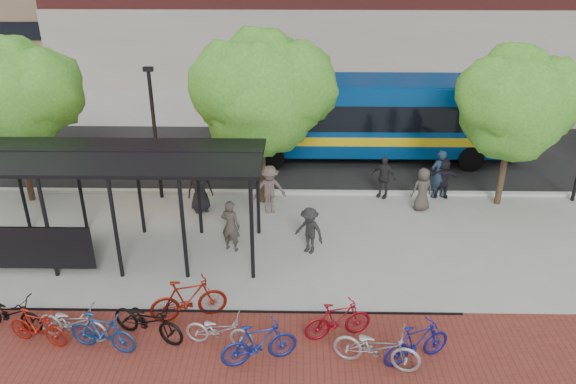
{
  "coord_description": "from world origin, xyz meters",
  "views": [
    {
      "loc": [
        -1.69,
        -16.07,
        9.74
      ],
      "look_at": [
        -1.99,
        0.82,
        1.6
      ],
      "focal_mm": 35.0,
      "sensor_mm": 36.0,
      "label": 1
    }
  ],
  "objects_px": {
    "lamp_post_left": "(155,131)",
    "bike_11": "(417,343)",
    "tree_a": "(12,93)",
    "bike_5": "(188,299)",
    "pedestrian_0": "(200,187)",
    "pedestrian_1": "(231,226)",
    "tree_c": "(517,100)",
    "bike_6": "(219,330)",
    "bike_4": "(148,320)",
    "bike_9": "(338,320)",
    "pedestrian_7": "(439,174)",
    "bike_3": "(102,332)",
    "bike_10": "(377,347)",
    "pedestrian_5": "(442,178)",
    "bike_1": "(37,327)",
    "bike_2": "(72,322)",
    "bike_7": "(259,343)",
    "pedestrian_3": "(270,190)",
    "pedestrian_4": "(383,177)",
    "pedestrian_6": "(422,189)",
    "tree_b": "(263,88)",
    "pedestrian_9": "(309,231)",
    "bus_shelter": "(86,168)",
    "bus": "(370,114)",
    "bike_0": "(10,313)"
  },
  "relations": [
    {
      "from": "lamp_post_left",
      "to": "bike_11",
      "type": "relative_size",
      "value": 2.79
    },
    {
      "from": "tree_a",
      "to": "bike_5",
      "type": "relative_size",
      "value": 2.98
    },
    {
      "from": "pedestrian_0",
      "to": "pedestrian_1",
      "type": "bearing_deg",
      "value": -81.33
    },
    {
      "from": "tree_c",
      "to": "bike_6",
      "type": "xyz_separation_m",
      "value": [
        -9.72,
        -8.22,
        -3.59
      ]
    },
    {
      "from": "bike_4",
      "to": "tree_a",
      "type": "bearing_deg",
      "value": 61.37
    },
    {
      "from": "bike_5",
      "to": "bike_9",
      "type": "bearing_deg",
      "value": -116.34
    },
    {
      "from": "bike_11",
      "to": "pedestrian_7",
      "type": "height_order",
      "value": "pedestrian_7"
    },
    {
      "from": "bike_3",
      "to": "bike_9",
      "type": "height_order",
      "value": "bike_3"
    },
    {
      "from": "bike_10",
      "to": "pedestrian_5",
      "type": "distance_m",
      "value": 10.04
    },
    {
      "from": "pedestrian_0",
      "to": "pedestrian_5",
      "type": "bearing_deg",
      "value": -10.89
    },
    {
      "from": "bike_1",
      "to": "pedestrian_0",
      "type": "height_order",
      "value": "pedestrian_0"
    },
    {
      "from": "bike_2",
      "to": "bike_7",
      "type": "bearing_deg",
      "value": -88.15
    },
    {
      "from": "tree_a",
      "to": "pedestrian_3",
      "type": "height_order",
      "value": "tree_a"
    },
    {
      "from": "pedestrian_4",
      "to": "pedestrian_6",
      "type": "relative_size",
      "value": 1.02
    },
    {
      "from": "tree_b",
      "to": "pedestrian_9",
      "type": "distance_m",
      "value": 5.46
    },
    {
      "from": "bike_4",
      "to": "pedestrian_7",
      "type": "xyz_separation_m",
      "value": [
        9.26,
        8.43,
        0.42
      ]
    },
    {
      "from": "pedestrian_3",
      "to": "pedestrian_5",
      "type": "xyz_separation_m",
      "value": [
        6.62,
        1.41,
        -0.1
      ]
    },
    {
      "from": "tree_c",
      "to": "bus_shelter",
      "type": "bearing_deg",
      "value": -164.94
    },
    {
      "from": "bike_3",
      "to": "pedestrian_5",
      "type": "distance_m",
      "value": 13.72
    },
    {
      "from": "pedestrian_3",
      "to": "pedestrian_7",
      "type": "height_order",
      "value": "pedestrian_7"
    },
    {
      "from": "bike_10",
      "to": "bike_1",
      "type": "bearing_deg",
      "value": 101.65
    },
    {
      "from": "bike_11",
      "to": "pedestrian_9",
      "type": "bearing_deg",
      "value": 3.41
    },
    {
      "from": "tree_c",
      "to": "bike_10",
      "type": "relative_size",
      "value": 2.79
    },
    {
      "from": "bike_2",
      "to": "bike_11",
      "type": "distance_m",
      "value": 8.69
    },
    {
      "from": "tree_a",
      "to": "bike_9",
      "type": "relative_size",
      "value": 3.45
    },
    {
      "from": "bus",
      "to": "bike_7",
      "type": "distance_m",
      "value": 14.06
    },
    {
      "from": "tree_a",
      "to": "bike_10",
      "type": "xyz_separation_m",
      "value": [
        12.16,
        -8.89,
        -3.68
      ]
    },
    {
      "from": "bus_shelter",
      "to": "bike_11",
      "type": "distance_m",
      "value": 10.85
    },
    {
      "from": "bike_3",
      "to": "bike_10",
      "type": "bearing_deg",
      "value": -79.7
    },
    {
      "from": "pedestrian_6",
      "to": "pedestrian_4",
      "type": "bearing_deg",
      "value": -57.34
    },
    {
      "from": "bike_7",
      "to": "bike_4",
      "type": "bearing_deg",
      "value": 56.09
    },
    {
      "from": "tree_b",
      "to": "pedestrian_5",
      "type": "relative_size",
      "value": 3.86
    },
    {
      "from": "bike_0",
      "to": "pedestrian_9",
      "type": "height_order",
      "value": "pedestrian_9"
    },
    {
      "from": "bike_3",
      "to": "bike_6",
      "type": "relative_size",
      "value": 1.02
    },
    {
      "from": "tree_c",
      "to": "pedestrian_5",
      "type": "distance_m",
      "value": 3.9
    },
    {
      "from": "bike_2",
      "to": "pedestrian_0",
      "type": "distance_m",
      "value": 7.54
    },
    {
      "from": "bike_5",
      "to": "bike_6",
      "type": "distance_m",
      "value": 1.42
    },
    {
      "from": "tree_a",
      "to": "tree_b",
      "type": "xyz_separation_m",
      "value": [
        9.0,
        0.0,
        0.22
      ]
    },
    {
      "from": "bike_10",
      "to": "pedestrian_6",
      "type": "relative_size",
      "value": 1.28
    },
    {
      "from": "lamp_post_left",
      "to": "bike_5",
      "type": "xyz_separation_m",
      "value": [
        2.42,
        -7.43,
        -2.12
      ]
    },
    {
      "from": "bike_4",
      "to": "bike_7",
      "type": "relative_size",
      "value": 1.1
    },
    {
      "from": "bus",
      "to": "bike_4",
      "type": "relative_size",
      "value": 6.38
    },
    {
      "from": "bike_5",
      "to": "bike_11",
      "type": "bearing_deg",
      "value": -121.26
    },
    {
      "from": "bus",
      "to": "bike_10",
      "type": "xyz_separation_m",
      "value": [
        -1.25,
        -13.44,
        -1.52
      ]
    },
    {
      "from": "bike_4",
      "to": "bike_6",
      "type": "height_order",
      "value": "bike_4"
    },
    {
      "from": "pedestrian_0",
      "to": "pedestrian_7",
      "type": "distance_m",
      "value": 9.14
    },
    {
      "from": "bike_7",
      "to": "pedestrian_3",
      "type": "xyz_separation_m",
      "value": [
        -0.12,
        7.86,
        0.36
      ]
    },
    {
      "from": "bus_shelter",
      "to": "bus",
      "type": "xyz_separation_m",
      "value": [
        9.63,
        8.37,
        -0.92
      ]
    },
    {
      "from": "tree_c",
      "to": "lamp_post_left",
      "type": "xyz_separation_m",
      "value": [
        -13.09,
        0.25,
        -1.31
      ]
    },
    {
      "from": "bus_shelter",
      "to": "bike_10",
      "type": "xyz_separation_m",
      "value": [
        8.39,
        -5.06,
        -2.44
      ]
    }
  ]
}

